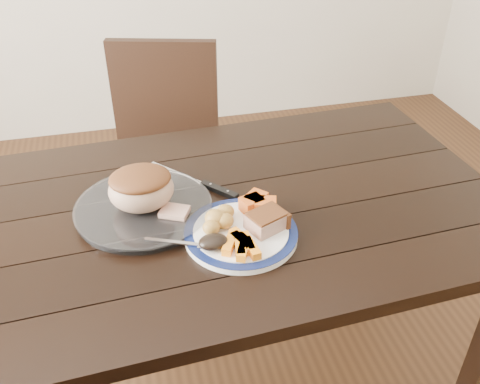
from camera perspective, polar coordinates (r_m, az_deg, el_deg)
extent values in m
plane|color=#472B16|center=(1.97, -2.55, -19.59)|extent=(4.00, 4.00, 0.00)
cube|color=black|center=(1.44, -3.28, -2.28)|extent=(1.65, 0.99, 0.04)
cube|color=black|center=(2.17, 13.31, -1.28)|extent=(0.07, 0.07, 0.71)
cube|color=black|center=(2.13, -8.26, 1.61)|extent=(0.52, 0.52, 0.04)
cube|color=black|center=(2.18, -8.02, 10.01)|extent=(0.42, 0.15, 0.46)
cube|color=black|center=(2.38, -2.89, -0.85)|extent=(0.04, 0.04, 0.43)
cube|color=black|center=(2.10, -3.58, -6.53)|extent=(0.04, 0.04, 0.43)
cube|color=black|center=(2.44, -11.37, -0.69)|extent=(0.04, 0.04, 0.43)
cube|color=black|center=(2.16, -13.19, -6.19)|extent=(0.04, 0.04, 0.43)
cylinder|color=white|center=(1.32, 0.10, -4.52)|extent=(0.28, 0.28, 0.02)
torus|color=#0D1845|center=(1.32, 0.10, -4.23)|extent=(0.28, 0.28, 0.02)
cylinder|color=white|center=(1.43, -10.23, -1.84)|extent=(0.35, 0.35, 0.02)
cube|color=tan|center=(1.31, 2.80, -3.16)|extent=(0.11, 0.10, 0.04)
ellipsoid|color=gold|center=(1.32, -2.69, -2.76)|extent=(0.05, 0.05, 0.04)
ellipsoid|color=gold|center=(1.32, -2.58, -2.85)|extent=(0.05, 0.05, 0.05)
ellipsoid|color=gold|center=(1.30, -3.09, -3.80)|extent=(0.04, 0.04, 0.04)
ellipsoid|color=gold|center=(1.34, -1.56, -2.14)|extent=(0.05, 0.04, 0.04)
ellipsoid|color=gold|center=(1.31, -1.66, -3.10)|extent=(0.05, 0.04, 0.04)
cube|color=orange|center=(1.26, 0.78, -5.46)|extent=(0.02, 0.07, 0.02)
cube|color=orange|center=(1.27, 0.16, -5.35)|extent=(0.05, 0.07, 0.02)
cube|color=orange|center=(1.25, 1.25, -6.01)|extent=(0.03, 0.07, 0.02)
cube|color=orange|center=(1.26, -1.13, -5.60)|extent=(0.05, 0.07, 0.02)
cube|color=orange|center=(1.25, -0.03, -5.90)|extent=(0.03, 0.07, 0.02)
cube|color=orange|center=(1.28, 0.09, -4.95)|extent=(0.05, 0.07, 0.02)
cube|color=orange|center=(1.24, 0.34, -6.18)|extent=(0.05, 0.07, 0.02)
cube|color=orange|center=(1.37, 2.71, -1.53)|extent=(0.07, 0.06, 0.04)
cube|color=orange|center=(1.37, 1.27, -1.34)|extent=(0.07, 0.06, 0.04)
cube|color=orange|center=(1.38, 1.69, -0.95)|extent=(0.07, 0.07, 0.04)
ellipsoid|color=black|center=(1.26, -2.86, -5.34)|extent=(0.07, 0.05, 0.03)
cube|color=silver|center=(1.29, -7.19, -5.37)|extent=(0.13, 0.06, 0.00)
cube|color=silver|center=(1.27, -3.49, -5.77)|extent=(0.05, 0.04, 0.00)
ellipsoid|color=tan|center=(1.39, -10.49, 0.25)|extent=(0.17, 0.15, 0.11)
cube|color=tan|center=(1.38, -6.99, -2.17)|extent=(0.09, 0.08, 0.02)
cube|color=silver|center=(1.57, -6.87, 1.95)|extent=(0.15, 0.17, 0.00)
cube|color=black|center=(1.48, -2.24, 0.21)|extent=(0.09, 0.10, 0.01)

